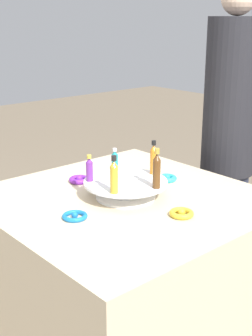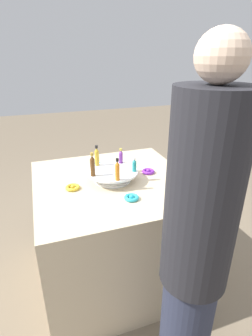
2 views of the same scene
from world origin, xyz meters
The scene contains 12 objects.
party_table centered at (0.00, 0.00, 0.38)m, with size 0.99×0.99×0.76m.
display_stand centered at (0.00, 0.00, 0.81)m, with size 0.32×0.32×0.07m.
bottle_brown centered at (0.03, -0.13, 0.90)m, with size 0.03×0.03×0.15m.
bottle_orange centered at (0.14, -0.01, 0.90)m, with size 0.03×0.03×0.14m.
bottle_teal centered at (0.05, 0.13, 0.88)m, with size 0.03×0.03×0.09m.
bottle_purple centered at (-0.11, 0.09, 0.88)m, with size 0.03×0.03×0.10m.
bottle_gold centered at (-0.12, -0.07, 0.90)m, with size 0.03×0.03×0.14m.
ribbon_bow_teal centered at (0.26, 0.03, 0.77)m, with size 0.08×0.08×0.03m.
ribbon_bow_purple centered at (-0.03, 0.26, 0.77)m, with size 0.09×0.09×0.03m.
ribbon_bow_blue centered at (-0.26, -0.03, 0.77)m, with size 0.09×0.09×0.02m.
ribbon_bow_gold centered at (0.03, -0.26, 0.77)m, with size 0.09×0.09×0.03m.
person_figure centered at (0.79, 0.11, 0.81)m, with size 0.27×0.27×1.60m.
Camera 1 is at (-1.11, -1.28, 1.44)m, focal length 50.00 mm.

